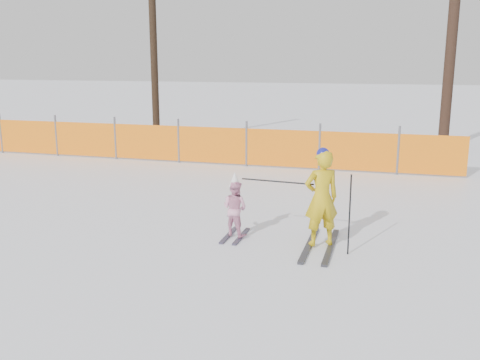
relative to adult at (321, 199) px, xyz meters
name	(u,v)px	position (x,y,z in m)	size (l,w,h in m)	color
ground	(231,250)	(-1.31, -0.50, -0.78)	(120.00, 120.00, 0.00)	white
adult	(321,199)	(0.00, 0.00, 0.00)	(0.65, 1.67, 1.58)	black
child	(235,207)	(-1.43, 0.12, -0.28)	(0.53, 0.87, 1.10)	black
ski_poles	(313,198)	(-0.12, -0.07, 0.02)	(1.77, 0.33, 1.24)	black
safety_fence	(139,141)	(-6.06, 5.98, -0.22)	(17.69, 0.06, 1.25)	#595960
tree_trunks	(381,59)	(0.53, 10.00, 2.12)	(13.73, 1.55, 6.11)	#301E15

